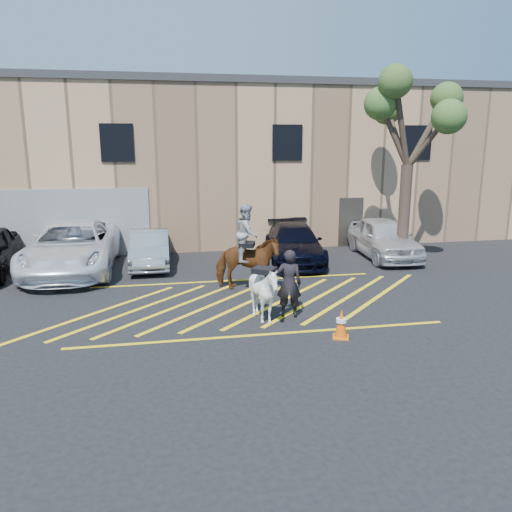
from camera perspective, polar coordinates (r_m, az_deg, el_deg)
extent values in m
plane|color=black|center=(15.03, -1.24, -5.06)|extent=(90.00, 90.00, 0.00)
imported|color=white|center=(19.30, -20.24, 0.94)|extent=(3.06, 6.50, 1.80)
imported|color=#99A0A7|center=(19.41, -12.03, 0.85)|extent=(1.42, 4.08, 1.34)
imported|color=black|center=(19.75, 4.37, 1.46)|extent=(2.64, 5.20, 1.45)
imported|color=silver|center=(21.03, 14.39, 2.02)|extent=(2.18, 4.84, 1.61)
imported|color=black|center=(13.42, 3.79, -3.16)|extent=(0.76, 0.59, 1.86)
cube|color=tan|center=(26.23, -5.69, 10.38)|extent=(32.00, 10.00, 7.00)
cube|color=#2D2D30|center=(26.32, -5.88, 18.34)|extent=(32.20, 10.20, 0.30)
cube|color=black|center=(21.13, -15.60, 12.36)|extent=(1.30, 0.08, 1.50)
cube|color=black|center=(21.73, 3.59, 12.80)|extent=(1.30, 0.08, 1.50)
cube|color=black|center=(23.92, 18.00, 12.23)|extent=(1.30, 0.08, 1.50)
cube|color=#38332D|center=(22.93, 10.77, 3.82)|extent=(1.10, 0.08, 2.20)
cube|color=yellow|center=(14.68, -17.53, -6.11)|extent=(4.20, 4.20, 0.01)
cube|color=yellow|center=(14.58, -13.41, -5.97)|extent=(4.20, 4.20, 0.01)
cube|color=yellow|center=(14.56, -9.27, -5.81)|extent=(4.20, 4.20, 0.01)
cube|color=yellow|center=(14.62, -5.13, -5.62)|extent=(4.20, 4.20, 0.01)
cube|color=yellow|center=(14.75, -1.05, -5.40)|extent=(4.20, 4.20, 0.01)
cube|color=yellow|center=(14.95, 2.93, -5.15)|extent=(4.20, 4.20, 0.01)
cube|color=yellow|center=(15.22, 6.79, -4.90)|extent=(4.20, 4.20, 0.01)
cube|color=yellow|center=(15.56, 10.50, -4.63)|extent=(4.20, 4.20, 0.01)
cube|color=yellow|center=(15.96, 14.03, -4.35)|extent=(4.20, 4.20, 0.01)
cube|color=yellow|center=(17.11, -2.46, -2.80)|extent=(9.50, 0.12, 0.01)
cube|color=yellow|center=(12.44, 0.91, -8.96)|extent=(9.50, 0.12, 0.01)
imported|color=brown|center=(15.78, -1.03, -0.85)|extent=(2.28, 1.53, 1.77)
imported|color=#92959C|center=(15.58, -1.04, 2.65)|extent=(0.91, 1.04, 1.80)
cube|color=black|center=(15.65, -1.04, 1.34)|extent=(0.60, 0.67, 0.14)
imported|color=silver|center=(13.08, 0.94, -4.24)|extent=(1.84, 1.88, 1.56)
cube|color=black|center=(12.91, 0.95, -1.65)|extent=(0.72, 0.69, 0.14)
cube|color=orange|center=(12.44, 9.65, -9.10)|extent=(0.49, 0.49, 0.03)
cone|color=#ED5609|center=(12.31, 9.71, -7.53)|extent=(0.32, 0.32, 0.70)
cylinder|color=white|center=(12.29, 9.73, -7.26)|extent=(0.25, 0.25, 0.10)
cylinder|color=#4C392E|center=(20.15, 16.56, 4.58)|extent=(0.44, 0.44, 3.80)
cylinder|color=#403527|center=(20.46, 18.95, 13.18)|extent=(1.76, 0.51, 2.68)
cylinder|color=#443529|center=(20.70, 15.79, 12.91)|extent=(0.33, 1.88, 2.34)
cylinder|color=#433729|center=(19.69, 15.50, 13.08)|extent=(1.40, 0.20, 2.39)
cylinder|color=#4E3E2F|center=(19.48, 18.97, 12.11)|extent=(0.78, 1.62, 1.96)
cylinder|color=#4B3A2D|center=(19.51, 16.29, 14.09)|extent=(1.16, 0.77, 3.11)
sphere|color=#4A692D|center=(21.03, 20.96, 16.49)|extent=(1.20, 1.20, 1.20)
sphere|color=#537030|center=(21.48, 14.75, 15.91)|extent=(1.20, 1.20, 1.20)
sphere|color=#49672C|center=(19.48, 14.03, 16.55)|extent=(1.20, 1.20, 1.20)
sphere|color=#4C6E2F|center=(19.04, 21.20, 14.63)|extent=(1.20, 1.20, 1.20)
sphere|color=#4A662B|center=(19.16, 15.64, 18.67)|extent=(1.20, 1.20, 1.20)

